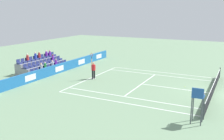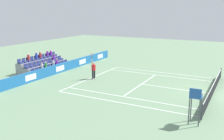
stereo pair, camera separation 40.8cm
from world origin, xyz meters
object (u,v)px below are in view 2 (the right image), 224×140
(tennis_net, at_px, (213,88))
(umpire_chair, at_px, (196,101))
(loose_tennis_ball, at_px, (185,87))
(tennis_player, at_px, (94,69))

(tennis_net, bearing_deg, umpire_chair, -2.63)
(tennis_net, height_order, loose_tennis_ball, tennis_net)
(umpire_chair, xyz_separation_m, loose_tennis_ball, (-7.57, -2.20, -1.49))
(tennis_player, distance_m, umpire_chair, 12.81)
(loose_tennis_ball, bearing_deg, umpire_chair, 16.22)
(umpire_chair, distance_m, loose_tennis_ball, 8.03)
(tennis_net, distance_m, umpire_chair, 6.85)
(umpire_chair, relative_size, loose_tennis_ball, 34.41)
(loose_tennis_ball, bearing_deg, tennis_player, -81.76)
(tennis_net, height_order, tennis_player, tennis_player)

